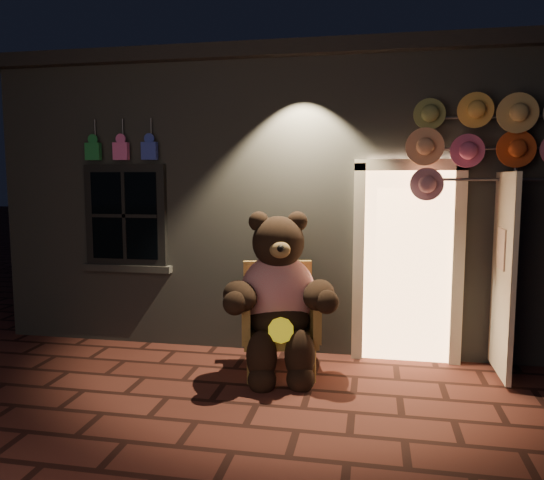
# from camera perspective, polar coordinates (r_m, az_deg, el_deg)

# --- Properties ---
(ground) EXTENTS (60.00, 60.00, 0.00)m
(ground) POSITION_cam_1_polar(r_m,az_deg,el_deg) (4.90, -1.68, -17.28)
(ground) COLOR #552720
(ground) RESTS_ON ground
(shop_building) EXTENTS (7.30, 5.95, 3.51)m
(shop_building) POSITION_cam_1_polar(r_m,az_deg,el_deg) (8.42, 4.19, 4.89)
(shop_building) COLOR slate
(shop_building) RESTS_ON ground
(wicker_armchair) EXTENTS (0.90, 0.85, 1.11)m
(wicker_armchair) POSITION_cam_1_polar(r_m,az_deg,el_deg) (5.55, 0.74, -8.31)
(wicker_armchair) COLOR #A07B3E
(wicker_armchair) RESTS_ON ground
(teddy_bear) EXTENTS (1.20, 1.06, 1.70)m
(teddy_bear) POSITION_cam_1_polar(r_m,az_deg,el_deg) (5.35, 0.72, -6.16)
(teddy_bear) COLOR #B41320
(teddy_bear) RESTS_ON ground
(hat_rack) EXTENTS (1.60, 0.22, 2.83)m
(hat_rack) POSITION_cam_1_polar(r_m,az_deg,el_deg) (5.77, 22.05, 9.95)
(hat_rack) COLOR #59595E
(hat_rack) RESTS_ON ground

